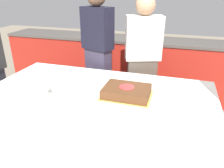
{
  "coord_description": "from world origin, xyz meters",
  "views": [
    {
      "loc": [
        0.68,
        -1.75,
        1.66
      ],
      "look_at": [
        0.14,
        0.0,
        0.85
      ],
      "focal_mm": 35.0,
      "sensor_mm": 36.0,
      "label": 1
    }
  ],
  "objects_px": {
    "person_standing_back": "(98,54)",
    "wine_glass": "(46,84)",
    "plate_stack": "(60,85)",
    "cake": "(127,91)",
    "person_cutting_cake": "(142,61)"
  },
  "relations": [
    {
      "from": "cake",
      "to": "person_cutting_cake",
      "type": "height_order",
      "value": "person_cutting_cake"
    },
    {
      "from": "cake",
      "to": "plate_stack",
      "type": "relative_size",
      "value": 2.28
    },
    {
      "from": "cake",
      "to": "person_standing_back",
      "type": "height_order",
      "value": "person_standing_back"
    },
    {
      "from": "person_standing_back",
      "to": "wine_glass",
      "type": "bearing_deg",
      "value": 104.56
    },
    {
      "from": "person_cutting_cake",
      "to": "cake",
      "type": "bearing_deg",
      "value": 70.85
    },
    {
      "from": "wine_glass",
      "to": "person_standing_back",
      "type": "xyz_separation_m",
      "value": [
        0.11,
        1.03,
        0.01
      ]
    },
    {
      "from": "person_cutting_cake",
      "to": "plate_stack",
      "type": "bearing_deg",
      "value": 32.95
    },
    {
      "from": "plate_stack",
      "to": "person_cutting_cake",
      "type": "xyz_separation_m",
      "value": [
        0.66,
        0.85,
        0.04
      ]
    },
    {
      "from": "wine_glass",
      "to": "person_cutting_cake",
      "type": "xyz_separation_m",
      "value": [
        0.69,
        1.03,
        -0.04
      ]
    },
    {
      "from": "plate_stack",
      "to": "person_cutting_cake",
      "type": "bearing_deg",
      "value": 52.1
    },
    {
      "from": "person_cutting_cake",
      "to": "person_standing_back",
      "type": "height_order",
      "value": "person_standing_back"
    },
    {
      "from": "plate_stack",
      "to": "cake",
      "type": "bearing_deg",
      "value": 3.85
    },
    {
      "from": "cake",
      "to": "person_cutting_cake",
      "type": "bearing_deg",
      "value": 90.0
    },
    {
      "from": "wine_glass",
      "to": "person_cutting_cake",
      "type": "distance_m",
      "value": 1.24
    },
    {
      "from": "cake",
      "to": "person_standing_back",
      "type": "bearing_deg",
      "value": 125.87
    }
  ]
}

